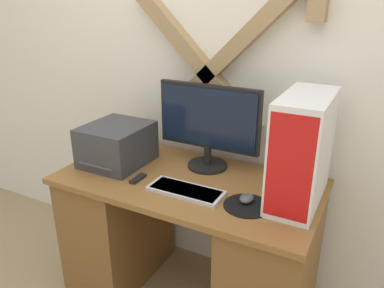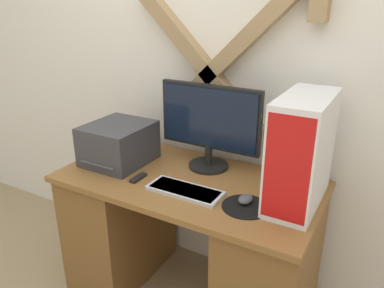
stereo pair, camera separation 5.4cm
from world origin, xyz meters
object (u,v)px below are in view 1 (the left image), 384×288
Objects in this scene: monitor at (208,122)px; remote_control at (138,179)px; computer_tower at (302,150)px; printer at (117,144)px; mouse at (247,198)px; keyboard at (186,191)px.

remote_control is at bearing -127.85° from monitor.
computer_tower is 0.81m from remote_control.
monitor is 0.53m from computer_tower.
monitor is at bearing 21.65° from printer.
monitor reaches higher than mouse.
monitor is 0.52m from printer.
mouse is (0.29, 0.05, 0.01)m from keyboard.
computer_tower reaches higher than printer.
computer_tower is 1.36× the size of printer.
keyboard is 3.38× the size of remote_control.
remote_control is (-0.56, -0.04, -0.01)m from mouse.
printer reaches higher than keyboard.
remote_control is at bearing -29.34° from printer.
mouse reaches higher than keyboard.
monitor is 0.48m from mouse.
monitor is 1.56× the size of printer.
remote_control is at bearing -175.42° from mouse.
monitor reaches higher than remote_control.
computer_tower is (0.19, 0.13, 0.22)m from mouse.
printer is at bearing 165.63° from keyboard.
printer is (-0.98, -0.05, -0.14)m from computer_tower.
mouse is 0.56m from remote_control.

